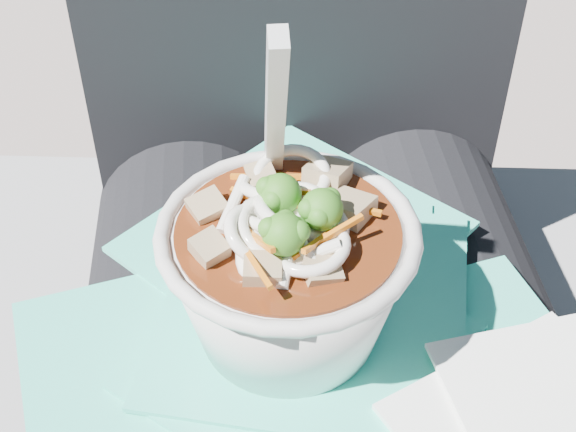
{
  "coord_description": "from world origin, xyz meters",
  "views": [
    {
      "loc": [
        -0.06,
        -0.31,
        0.97
      ],
      "look_at": [
        -0.03,
        0.01,
        0.69
      ],
      "focal_mm": 50.0,
      "sensor_mm": 36.0,
      "label": 1
    }
  ],
  "objects": [
    {
      "name": "lap",
      "position": [
        0.0,
        0.0,
        0.5
      ],
      "size": [
        0.35,
        0.48,
        0.16
      ],
      "color": "black",
      "rests_on": "stone_ledge"
    },
    {
      "name": "napkins",
      "position": [
        0.11,
        -0.08,
        0.6
      ],
      "size": [
        0.18,
        0.18,
        0.01
      ],
      "color": "white",
      "rests_on": "plastic_bag"
    },
    {
      "name": "udon_bowl",
      "position": [
        -0.03,
        0.01,
        0.65
      ],
      "size": [
        0.18,
        0.18,
        0.2
      ],
      "color": "silver",
      "rests_on": "plastic_bag"
    },
    {
      "name": "person_body",
      "position": [
        0.0,
        0.09,
        0.53
      ],
      "size": [
        0.34,
        0.94,
        0.98
      ],
      "color": "black",
      "rests_on": "ground"
    },
    {
      "name": "plastic_bag",
      "position": [
        -0.03,
        0.02,
        0.59
      ],
      "size": [
        0.35,
        0.39,
        0.01
      ],
      "color": "#32D1B3",
      "rests_on": "lap"
    }
  ]
}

